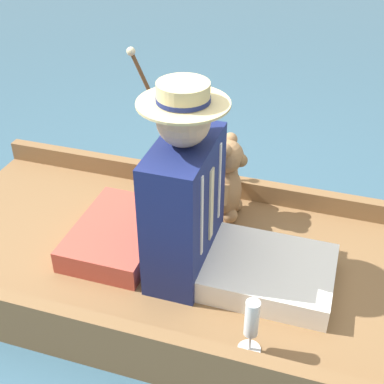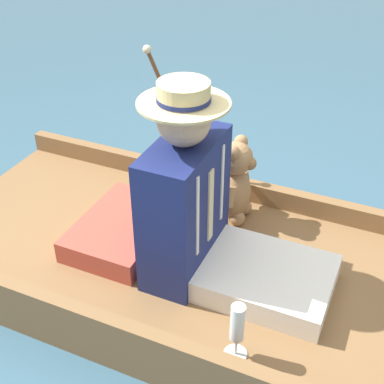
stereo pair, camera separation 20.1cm
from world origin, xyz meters
name	(u,v)px [view 1 (the left image)]	position (x,y,z in m)	size (l,w,h in m)	color
ground_plane	(191,282)	(0.00, 0.00, 0.00)	(16.00, 16.00, 0.00)	#385B70
punt_boat	(191,268)	(0.00, 0.00, 0.09)	(1.18, 2.57, 0.26)	brown
seat_cushion	(119,234)	(0.01, -0.36, 0.21)	(0.56, 0.39, 0.11)	#B24738
seated_person	(205,213)	(0.05, 0.08, 0.47)	(0.48, 0.84, 0.88)	white
teddy_bear	(227,180)	(-0.37, 0.07, 0.36)	(0.31, 0.18, 0.44)	#9E754C
wine_glass	(252,322)	(0.44, 0.37, 0.31)	(0.09, 0.09, 0.25)	silver
walking_cane	(160,113)	(-0.49, -0.32, 0.62)	(0.04, 0.37, 0.79)	brown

